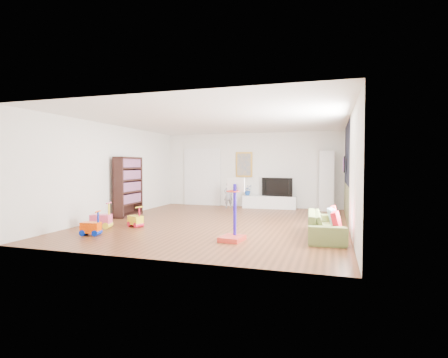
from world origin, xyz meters
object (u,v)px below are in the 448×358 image
(bookshelf, at_px, (128,187))
(sofa, at_px, (326,225))
(media_console, at_px, (269,202))
(basketball_hoop, at_px, (232,209))

(bookshelf, relative_size, sofa, 0.96)
(media_console, bearing_deg, basketball_hoop, -89.12)
(bookshelf, bearing_deg, media_console, 35.97)
(media_console, height_order, bookshelf, bookshelf)
(media_console, xyz_separation_m, bookshelf, (-3.75, -3.08, 0.67))
(bookshelf, bearing_deg, sofa, -18.20)
(sofa, height_order, basketball_hoop, basketball_hoop)
(sofa, distance_m, basketball_hoop, 2.05)
(media_console, bearing_deg, bookshelf, -141.62)
(basketball_hoop, bearing_deg, media_console, 98.83)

